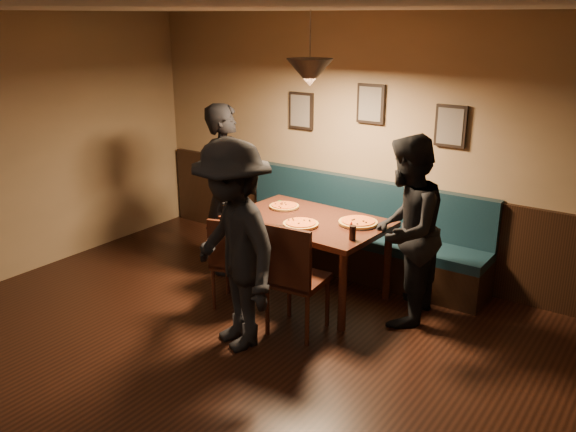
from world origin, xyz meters
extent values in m
plane|color=black|center=(0.00, 0.00, 0.00)|extent=(7.00, 7.00, 0.00)
plane|color=silver|center=(0.00, 0.00, 2.80)|extent=(7.00, 7.00, 0.00)
plane|color=#8C704F|center=(0.00, 3.50, 1.40)|extent=(6.00, 0.00, 6.00)
cube|color=black|center=(0.00, 3.47, 0.50)|extent=(5.88, 0.06, 1.00)
cube|color=black|center=(-0.90, 3.47, 1.70)|extent=(0.32, 0.04, 0.42)
cube|color=black|center=(0.00, 3.47, 1.85)|extent=(0.32, 0.04, 0.42)
cube|color=black|center=(0.90, 3.47, 1.70)|extent=(0.32, 0.04, 0.42)
cone|color=black|center=(-0.09, 2.40, 2.25)|extent=(0.44, 0.44, 0.25)
cube|color=black|center=(-0.09, 2.40, 0.41)|extent=(1.58, 1.06, 0.82)
imported|color=black|center=(-1.19, 2.46, 0.94)|extent=(0.64, 0.79, 1.88)
imported|color=black|center=(0.92, 2.47, 0.89)|extent=(0.78, 0.94, 1.77)
imported|color=black|center=(-0.07, 1.22, 0.91)|extent=(1.35, 1.10, 1.83)
cylinder|color=orange|center=(-0.50, 2.56, 0.84)|extent=(0.36, 0.36, 0.04)
cylinder|color=orange|center=(-0.04, 2.19, 0.84)|extent=(0.36, 0.36, 0.04)
cylinder|color=#C78B25|center=(0.39, 2.54, 0.85)|extent=(0.39, 0.39, 0.04)
cylinder|color=black|center=(0.56, 2.14, 0.89)|extent=(0.08, 0.08, 0.13)
cylinder|color=#A51B05|center=(0.45, 2.30, 0.88)|extent=(0.03, 0.03, 0.11)
cube|color=#217E27|center=(-0.62, 2.67, 0.83)|extent=(0.14, 0.14, 0.01)
cube|color=#1F7623|center=(-0.60, 2.13, 0.83)|extent=(0.19, 0.19, 0.01)
cube|color=#B7B8BC|center=(-0.09, 2.06, 0.83)|extent=(0.18, 0.06, 0.00)
camera|label=1|loc=(3.00, -2.36, 2.75)|focal=37.57mm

